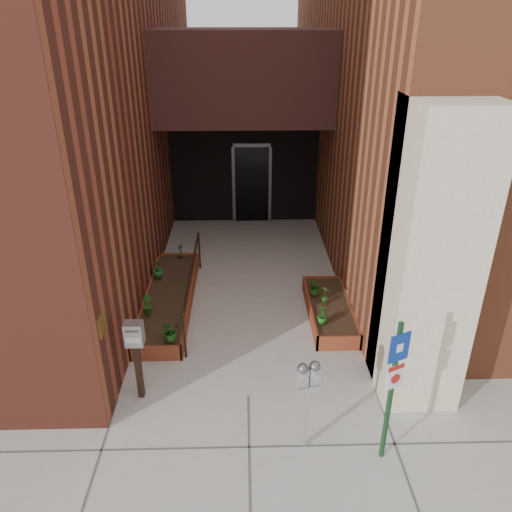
{
  "coord_description": "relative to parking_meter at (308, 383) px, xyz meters",
  "views": [
    {
      "loc": [
        -0.04,
        -5.94,
        5.33
      ],
      "look_at": [
        0.17,
        1.8,
        1.53
      ],
      "focal_mm": 35.0,
      "sensor_mm": 36.0,
      "label": 1
    }
  ],
  "objects": [
    {
      "name": "shrub_left_a",
      "position": [
        -2.06,
        2.07,
        -0.59
      ],
      "size": [
        0.45,
        0.45,
        0.37
      ],
      "primitive_type": "imported",
      "rotation": [
        0.0,
        0.0,
        0.58
      ],
      "color": "#1C5117",
      "rests_on": "planter_left"
    },
    {
      "name": "payment_dropbox",
      "position": [
        -2.4,
        1.03,
        -0.11
      ],
      "size": [
        0.27,
        0.21,
        1.34
      ],
      "color": "black",
      "rests_on": "ground"
    },
    {
      "name": "architecture",
      "position": [
        -0.94,
        7.86,
        3.9
      ],
      "size": [
        20.0,
        14.6,
        10.0
      ],
      "color": "maroon",
      "rests_on": "ground"
    },
    {
      "name": "shrub_right_a",
      "position": [
        0.59,
        2.5,
        -0.61
      ],
      "size": [
        0.19,
        0.19,
        0.34
      ],
      "primitive_type": "imported",
      "rotation": [
        0.0,
        0.0,
        1.56
      ],
      "color": "#1D5618",
      "rests_on": "planter_right"
    },
    {
      "name": "planter_left",
      "position": [
        -2.31,
        3.67,
        -0.94
      ],
      "size": [
        0.9,
        3.6,
        0.3
      ],
      "color": "maroon",
      "rests_on": "ground"
    },
    {
      "name": "handrail",
      "position": [
        -1.81,
        3.62,
        -0.33
      ],
      "size": [
        0.04,
        3.34,
        0.9
      ],
      "color": "black",
      "rests_on": "ground"
    },
    {
      "name": "shrub_left_d",
      "position": [
        -2.23,
        5.27,
        -0.62
      ],
      "size": [
        0.23,
        0.23,
        0.32
      ],
      "primitive_type": "imported",
      "rotation": [
        0.0,
        0.0,
        5.19
      ],
      "color": "#245117",
      "rests_on": "planter_left"
    },
    {
      "name": "shrub_left_c",
      "position": [
        -2.61,
        4.32,
        -0.58
      ],
      "size": [
        0.31,
        0.31,
        0.4
      ],
      "primitive_type": "imported",
      "rotation": [
        0.0,
        0.0,
        3.68
      ],
      "color": "#1A5D1B",
      "rests_on": "planter_left"
    },
    {
      "name": "shrub_right_b",
      "position": [
        0.74,
        3.19,
        -0.59
      ],
      "size": [
        0.27,
        0.27,
        0.36
      ],
      "primitive_type": "imported",
      "rotation": [
        0.0,
        0.0,
        2.43
      ],
      "color": "#27621C",
      "rests_on": "planter_right"
    },
    {
      "name": "shrub_left_b",
      "position": [
        -2.6,
        2.92,
        -0.6
      ],
      "size": [
        0.27,
        0.27,
        0.35
      ],
      "primitive_type": "imported",
      "rotation": [
        0.0,
        0.0,
        2.2
      ],
      "color": "#245117",
      "rests_on": "planter_left"
    },
    {
      "name": "parking_meter",
      "position": [
        0.0,
        0.0,
        0.0
      ],
      "size": [
        0.32,
        0.19,
        1.39
      ],
      "color": "#AFAFB1",
      "rests_on": "ground"
    },
    {
      "name": "sign_post",
      "position": [
        1.01,
        -0.23,
        0.23
      ],
      "size": [
        0.27,
        0.14,
        2.12
      ],
      "color": "#163E1E",
      "rests_on": "ground"
    },
    {
      "name": "shrub_right_c",
      "position": [
        0.59,
        3.51,
        -0.62
      ],
      "size": [
        0.3,
        0.3,
        0.32
      ],
      "primitive_type": "imported",
      "rotation": [
        0.0,
        0.0,
        4.68
      ],
      "color": "#1E5217",
      "rests_on": "planter_right"
    },
    {
      "name": "planter_right",
      "position": [
        0.84,
        3.17,
        -0.94
      ],
      "size": [
        0.8,
        2.2,
        0.3
      ],
      "color": "maroon",
      "rests_on": "ground"
    },
    {
      "name": "ground",
      "position": [
        -0.76,
        0.97,
        -1.08
      ],
      "size": [
        80.0,
        80.0,
        0.0
      ],
      "primitive_type": "plane",
      "color": "#9E9991",
      "rests_on": "ground"
    }
  ]
}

